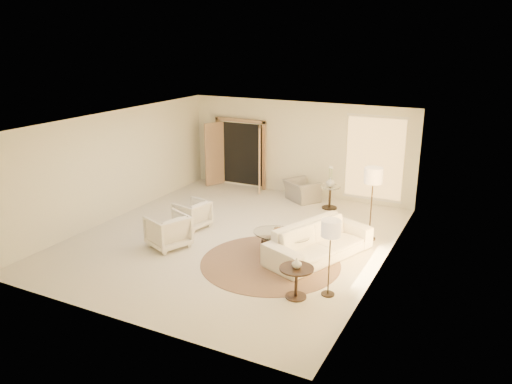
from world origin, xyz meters
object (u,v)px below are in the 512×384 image
at_px(accent_chair, 302,187).
at_px(end_table, 296,277).
at_px(armchair_right, 168,229).
at_px(coffee_table, 281,241).
at_px(end_vase, 297,263).
at_px(armchair_left, 192,213).
at_px(floor_lamp_near, 373,179).
at_px(floor_lamp_far, 331,232).
at_px(side_vase, 331,182).
at_px(sofa, 319,241).
at_px(side_table, 330,195).
at_px(bowl, 281,232).

distance_m(accent_chair, end_table, 5.71).
relative_size(armchair_right, end_table, 1.33).
distance_m(coffee_table, end_vase, 1.98).
height_order(armchair_left, end_table, armchair_left).
xyz_separation_m(floor_lamp_near, floor_lamp_far, (0.00, -2.98, -0.23)).
bearing_deg(side_vase, sofa, -75.25).
height_order(side_table, end_vase, end_vase).
relative_size(armchair_left, side_vase, 2.90).
xyz_separation_m(accent_chair, end_vase, (2.02, -5.34, 0.28)).
bearing_deg(coffee_table, armchair_left, 170.06).
bearing_deg(end_vase, end_table, 0.00).
bearing_deg(coffee_table, side_table, 90.51).
bearing_deg(bowl, floor_lamp_far, -40.01).
bearing_deg(accent_chair, armchair_right, 106.16).
distance_m(floor_lamp_near, side_vase, 2.42).
relative_size(floor_lamp_far, bowl, 4.41).
bearing_deg(end_vase, side_table, 101.94).
xyz_separation_m(side_table, end_vase, (1.07, -5.04, 0.30)).
relative_size(accent_chair, end_table, 1.47).
bearing_deg(end_vase, armchair_left, 150.24).
distance_m(sofa, end_table, 1.86).
bearing_deg(accent_chair, armchair_left, 96.96).
bearing_deg(accent_chair, floor_lamp_far, 151.01).
distance_m(sofa, floor_lamp_far, 1.88).
relative_size(end_table, side_table, 0.99).
height_order(accent_chair, side_table, accent_chair).
bearing_deg(side_vase, side_table, -90.00).
xyz_separation_m(accent_chair, side_table, (0.95, -0.29, -0.02)).
height_order(coffee_table, floor_lamp_far, floor_lamp_far).
distance_m(side_table, side_vase, 0.38).
bearing_deg(side_vase, floor_lamp_far, -71.56).
xyz_separation_m(armchair_left, end_table, (3.68, -2.11, 0.03)).
distance_m(sofa, armchair_right, 3.41).
relative_size(floor_lamp_near, end_vase, 9.26).
bearing_deg(bowl, end_table, -57.75).
height_order(accent_chair, side_vase, side_vase).
distance_m(armchair_right, accent_chair, 4.73).
distance_m(armchair_right, floor_lamp_far, 4.10).
height_order(armchair_right, end_table, armchair_right).
height_order(side_table, side_vase, side_vase).
height_order(sofa, side_vase, side_vase).
distance_m(armchair_right, bowl, 2.58).
xyz_separation_m(sofa, side_table, (-0.84, 3.20, 0.02)).
relative_size(accent_chair, end_vase, 4.92).
relative_size(end_table, side_vase, 2.42).
height_order(armchair_left, accent_chair, accent_chair).
xyz_separation_m(floor_lamp_far, bowl, (-1.53, 1.29, -0.74)).
relative_size(armchair_right, side_vase, 3.22).
xyz_separation_m(end_vase, side_vase, (-1.07, 5.04, 0.08)).
bearing_deg(armchair_left, floor_lamp_near, 118.22).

